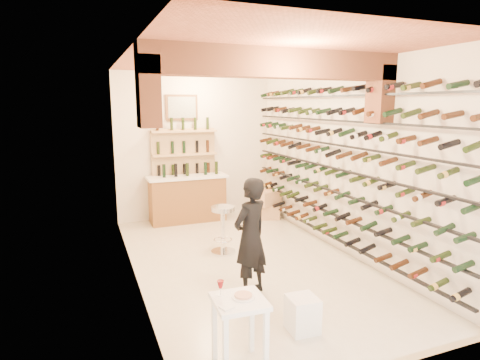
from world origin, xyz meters
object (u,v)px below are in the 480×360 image
(white_stool, at_px, (302,314))
(crate_lower, at_px, (267,211))
(wine_rack, at_px, (331,163))
(person, at_px, (250,237))
(tasting_table, at_px, (239,311))
(chrome_barstool, at_px, (223,226))
(back_counter, at_px, (188,197))

(white_stool, relative_size, crate_lower, 0.76)
(wine_rack, bearing_deg, white_stool, -129.35)
(wine_rack, height_order, person, wine_rack)
(tasting_table, height_order, white_stool, tasting_table)
(white_stool, bearing_deg, chrome_barstool, 90.53)
(tasting_table, bearing_deg, chrome_barstool, 76.67)
(tasting_table, height_order, chrome_barstool, tasting_table)
(white_stool, height_order, crate_lower, white_stool)
(wine_rack, height_order, crate_lower, wine_rack)
(wine_rack, xyz_separation_m, chrome_barstool, (-1.75, 0.54, -1.08))
(white_stool, distance_m, crate_lower, 4.59)
(back_counter, height_order, crate_lower, back_counter)
(tasting_table, xyz_separation_m, crate_lower, (2.49, 4.64, -0.42))
(person, distance_m, crate_lower, 3.75)
(white_stool, distance_m, chrome_barstool, 2.66)
(back_counter, distance_m, crate_lower, 1.80)
(white_stool, xyz_separation_m, crate_lower, (1.59, 4.30, -0.04))
(tasting_table, bearing_deg, wine_rack, 45.88)
(back_counter, bearing_deg, wine_rack, -55.34)
(person, relative_size, crate_lower, 3.01)
(crate_lower, bearing_deg, person, -118.78)
(white_stool, bearing_deg, back_counter, 91.27)
(chrome_barstool, bearing_deg, tasting_table, -106.26)
(chrome_barstool, bearing_deg, wine_rack, -17.20)
(tasting_table, relative_size, white_stool, 2.13)
(wine_rack, bearing_deg, chrome_barstool, 162.80)
(crate_lower, bearing_deg, tasting_table, -118.21)
(chrome_barstool, relative_size, crate_lower, 1.55)
(back_counter, xyz_separation_m, crate_lower, (1.70, -0.45, -0.37))
(tasting_table, distance_m, chrome_barstool, 3.10)
(wine_rack, bearing_deg, back_counter, 124.66)
(chrome_barstool, bearing_deg, person, -95.85)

